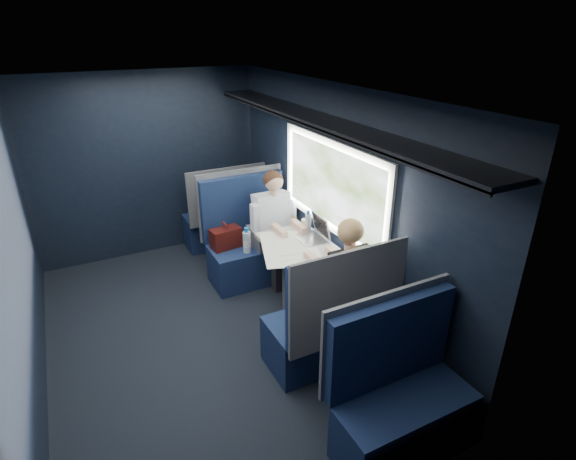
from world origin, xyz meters
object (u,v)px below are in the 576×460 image
man (276,222)px  table (300,253)px  seat_bay_far (329,325)px  bottle_small (308,222)px  seat_row_front (224,218)px  cup (305,223)px  laptop (315,232)px  seat_bay_near (249,244)px  seat_row_back (399,398)px  woman (344,278)px

man → table: bearing=-95.5°
seat_bay_far → bottle_small: (0.45, 1.18, 0.43)m
seat_row_front → cup: bearing=-72.0°
bottle_small → table: bearing=-131.2°
table → bottle_small: 0.44m
laptop → bottle_small: size_ratio=1.58×
man → cup: (0.21, -0.30, 0.07)m
seat_bay_near → seat_bay_far: same height
seat_row_front → seat_row_back: bearing=-90.0°
man → laptop: 0.64m
seat_row_front → seat_bay_far: bearing=-90.0°
seat_bay_far → laptop: seat_bay_far is taller
laptop → cup: bearing=81.9°
laptop → bottle_small: (0.04, 0.22, 0.03)m
table → man: (0.07, 0.70, 0.06)m
seat_bay_far → seat_row_front: (0.00, 2.67, -0.00)m
seat_bay_near → woman: woman is taller
man → woman: same height
seat_row_front → woman: woman is taller
seat_row_back → bottle_small: bearing=78.0°
man → cup: 0.37m
table → woman: bearing=-84.5°
table → seat_row_front: size_ratio=0.86×
man → bottle_small: man is taller
table → cup: cup is taller
man → woman: size_ratio=1.00×
seat_bay_far → seat_row_back: size_ratio=1.09×
bottle_small → woman: bearing=-101.1°
seat_bay_near → laptop: 0.97m
man → bottle_small: size_ratio=5.82×
man → seat_bay_near: bearing=146.4°
seat_bay_near → woman: bearing=-80.6°
man → woman: (0.00, -1.41, 0.01)m
seat_row_back → table: bearing=84.2°
seat_bay_near → man: 0.43m
seat_bay_far → man: size_ratio=0.95×
seat_row_back → man: man is taller
table → bottle_small: (0.27, 0.30, 0.18)m
seat_row_back → woman: woman is taller
table → seat_row_back: size_ratio=0.86×
laptop → bottle_small: laptop is taller
laptop → seat_bay_far: bearing=-113.2°
seat_bay_far → seat_row_back: bearing=-90.0°
seat_row_back → laptop: 1.97m
seat_row_front → man: 1.17m
seat_bay_near → seat_row_front: bearing=89.2°
seat_row_back → seat_bay_near: bearing=90.3°
seat_bay_near → seat_row_back: 2.67m
woman → cup: 1.12m
seat_bay_near → cup: seat_bay_near is taller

